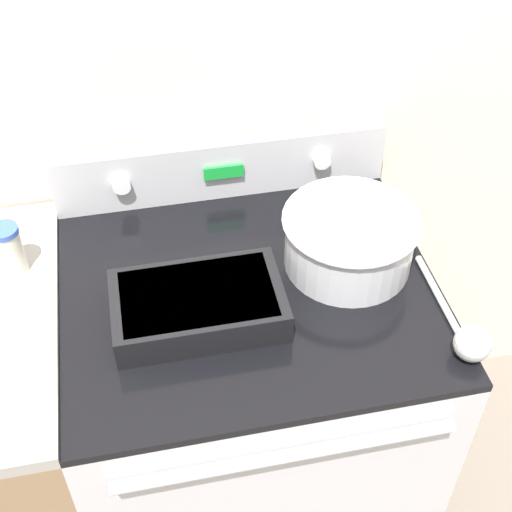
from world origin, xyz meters
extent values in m
cube|color=beige|center=(0.00, 0.71, 1.25)|extent=(8.00, 0.05, 2.50)
cube|color=#BCBCC1|center=(0.00, 0.34, 0.44)|extent=(0.76, 0.67, 0.88)
cube|color=black|center=(0.00, 0.34, 0.89)|extent=(0.76, 0.67, 0.02)
cylinder|color=silver|center=(0.00, -0.02, 0.82)|extent=(0.62, 0.02, 0.02)
cube|color=#BCBCC1|center=(0.00, 0.65, 0.97)|extent=(0.76, 0.05, 0.14)
cylinder|color=white|center=(-0.23, 0.61, 0.98)|extent=(0.04, 0.02, 0.04)
cylinder|color=white|center=(0.23, 0.61, 0.98)|extent=(0.04, 0.02, 0.04)
cube|color=green|center=(0.00, 0.61, 0.98)|extent=(0.09, 0.01, 0.03)
cylinder|color=silver|center=(0.22, 0.36, 0.96)|extent=(0.26, 0.26, 0.12)
torus|color=silver|center=(0.22, 0.36, 1.02)|extent=(0.28, 0.28, 0.01)
cylinder|color=beige|center=(0.22, 0.36, 1.01)|extent=(0.24, 0.24, 0.02)
cube|color=black|center=(-0.11, 0.27, 0.94)|extent=(0.33, 0.20, 0.07)
cube|color=tan|center=(-0.11, 0.27, 0.95)|extent=(0.29, 0.17, 0.04)
cylinder|color=#B7B7B7|center=(0.36, 0.20, 0.91)|extent=(0.01, 0.26, 0.01)
sphere|color=#B7B7B7|center=(0.36, 0.07, 0.94)|extent=(0.07, 0.07, 0.07)
cylinder|color=beige|center=(-0.46, 0.46, 0.96)|extent=(0.06, 0.06, 0.10)
cylinder|color=#3856B7|center=(-0.46, 0.46, 1.02)|extent=(0.06, 0.06, 0.01)
camera|label=1|loc=(-0.19, -0.66, 1.94)|focal=50.00mm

